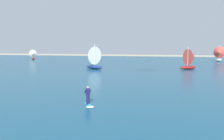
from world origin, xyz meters
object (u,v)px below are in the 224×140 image
sailboat_far_left (219,54)px  sailboat_heeled_over (33,55)px  sailboat_outermost (92,57)px  kitesurfer (88,98)px  sailboat_far_right (191,59)px

sailboat_far_left → sailboat_heeled_over: (-57.45, -2.74, -0.64)m
sailboat_outermost → kitesurfer: bearing=-75.6°
sailboat_far_right → sailboat_outermost: (-20.22, -2.91, 0.27)m
kitesurfer → sailboat_far_left: bearing=67.0°
kitesurfer → sailboat_heeled_over: (-33.76, 53.13, 0.98)m
kitesurfer → sailboat_far_left: size_ratio=0.41×
sailboat_far_left → sailboat_heeled_over: size_ratio=1.41×
sailboat_outermost → sailboat_far_left: bearing=40.5°
kitesurfer → sailboat_far_right: 34.62m
sailboat_far_left → kitesurfer: bearing=-113.0°
sailboat_outermost → sailboat_far_left: size_ratio=1.08×
sailboat_heeled_over → sailboat_far_left: bearing=2.7°
sailboat_far_left → sailboat_heeled_over: sailboat_far_left is taller
sailboat_outermost → sailboat_far_left: 41.02m
sailboat_far_right → sailboat_outermost: sailboat_outermost is taller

